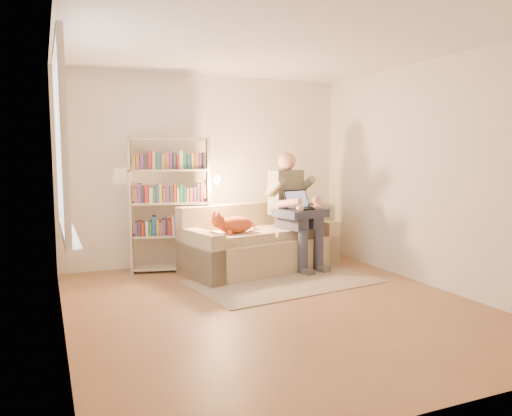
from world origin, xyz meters
name	(u,v)px	position (x,y,z in m)	size (l,w,h in m)	color
floor	(275,306)	(0.00, 0.00, 0.00)	(4.50, 4.50, 0.00)	brown
ceiling	(276,42)	(0.00, 0.00, 2.60)	(4.00, 4.50, 0.02)	white
wall_left	(58,183)	(-2.00, 0.00, 1.30)	(0.02, 4.50, 2.60)	silver
wall_right	(433,174)	(2.00, 0.00, 1.30)	(0.02, 4.50, 2.60)	silver
wall_back	(207,170)	(0.00, 2.25, 1.30)	(4.00, 0.02, 2.60)	silver
wall_front	(443,197)	(0.00, -2.25, 1.30)	(4.00, 0.02, 2.60)	silver
window	(64,173)	(-1.95, 0.20, 1.38)	(0.12, 1.52, 1.69)	white
sofa	(259,246)	(0.48, 1.53, 0.31)	(2.17, 1.31, 0.86)	tan
person	(293,204)	(0.95, 1.47, 0.86)	(0.57, 0.77, 1.55)	gray
cat	(232,224)	(0.03, 1.30, 0.66)	(0.69, 0.35, 0.26)	orange
blanket	(303,213)	(1.03, 1.32, 0.75)	(0.60, 0.49, 0.10)	#292F49
laptop	(303,204)	(1.03, 1.33, 0.87)	(0.43, 0.38, 0.33)	black
bookshelf	(170,198)	(-0.61, 1.90, 0.96)	(1.14, 0.55, 1.74)	#C3B393
rug	(285,282)	(0.50, 0.78, 0.01)	(2.15, 1.27, 0.01)	gray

